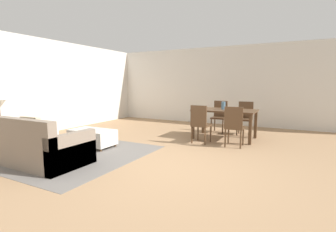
% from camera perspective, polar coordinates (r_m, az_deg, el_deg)
% --- Properties ---
extents(ground_plane, '(10.80, 10.80, 0.00)m').
position_cam_1_polar(ground_plane, '(4.44, -1.27, -11.27)').
color(ground_plane, '#9E7A56').
extents(wall_back, '(9.00, 0.12, 2.70)m').
position_cam_1_polar(wall_back, '(8.92, 14.63, 6.69)').
color(wall_back, silver).
rests_on(wall_back, ground_plane).
extents(wall_left, '(0.12, 11.00, 2.70)m').
position_cam_1_polar(wall_left, '(7.77, -29.83, 5.89)').
color(wall_left, silver).
rests_on(wall_left, ground_plane).
extents(area_rug, '(3.00, 2.80, 0.01)m').
position_cam_1_polar(area_rug, '(5.58, -21.82, -7.86)').
color(area_rug, slate).
rests_on(area_rug, ground_plane).
extents(couch, '(1.96, 0.96, 0.86)m').
position_cam_1_polar(couch, '(5.14, -28.23, -6.20)').
color(couch, gray).
rests_on(couch, ground_plane).
extents(ottoman_table, '(1.01, 0.57, 0.39)m').
position_cam_1_polar(ottoman_table, '(5.92, -16.88, -4.59)').
color(ottoman_table, silver).
rests_on(ottoman_table, ground_plane).
extents(side_table, '(0.40, 0.40, 0.57)m').
position_cam_1_polar(side_table, '(6.27, -33.82, -2.81)').
color(side_table, olive).
rests_on(side_table, ground_plane).
extents(dining_table, '(1.56, 0.92, 0.76)m').
position_cam_1_polar(dining_table, '(6.62, 12.83, 0.64)').
color(dining_table, '#513823').
rests_on(dining_table, ground_plane).
extents(dining_chair_near_left, '(0.43, 0.43, 0.92)m').
position_cam_1_polar(dining_chair_near_left, '(5.97, 7.35, -1.36)').
color(dining_chair_near_left, '#513823').
rests_on(dining_chair_near_left, ground_plane).
extents(dining_chair_near_right, '(0.42, 0.42, 0.92)m').
position_cam_1_polar(dining_chair_near_right, '(5.77, 14.88, -1.85)').
color(dining_chair_near_right, '#513823').
rests_on(dining_chair_near_right, ground_plane).
extents(dining_chair_far_left, '(0.40, 0.40, 0.92)m').
position_cam_1_polar(dining_chair_far_left, '(7.51, 11.74, 0.33)').
color(dining_chair_far_left, '#513823').
rests_on(dining_chair_far_left, ground_plane).
extents(dining_chair_far_right, '(0.42, 0.42, 0.92)m').
position_cam_1_polar(dining_chair_far_right, '(7.33, 17.23, -0.01)').
color(dining_chair_far_right, '#513823').
rests_on(dining_chair_far_right, ground_plane).
extents(vase_centerpiece, '(0.10, 0.10, 0.20)m').
position_cam_1_polar(vase_centerpiece, '(6.63, 12.55, 2.36)').
color(vase_centerpiece, slate).
rests_on(vase_centerpiece, dining_table).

